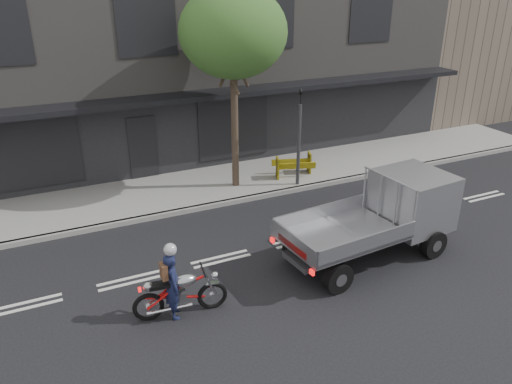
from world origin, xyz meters
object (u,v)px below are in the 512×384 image
object	(u,v)px
motorcycle	(180,292)
street_tree	(233,33)
traffic_light_pole	(299,143)
rider	(173,286)
flatbed_ute	(400,206)
construction_barrier	(296,167)

from	to	relation	value
motorcycle	street_tree	bearing A→B (deg)	64.90
traffic_light_pole	rider	bearing A→B (deg)	-139.41
rider	street_tree	bearing A→B (deg)	-26.11
flatbed_ute	motorcycle	bearing A→B (deg)	178.03
traffic_light_pole	construction_barrier	size ratio (longest dim) A/B	2.46
street_tree	flatbed_ute	distance (m)	7.34
traffic_light_pole	rider	world-z (taller)	traffic_light_pole
construction_barrier	street_tree	bearing A→B (deg)	173.96
motorcycle	construction_barrier	xyz separation A→B (m)	(6.12, 5.74, -0.01)
flatbed_ute	construction_barrier	xyz separation A→B (m)	(-0.12, 5.41, -0.71)
flatbed_ute	construction_barrier	distance (m)	5.46
street_tree	rider	bearing A→B (deg)	-123.68
motorcycle	flatbed_ute	xyz separation A→B (m)	(6.24, 0.33, 0.70)
rider	flatbed_ute	size ratio (longest dim) A/B	0.32
rider	flatbed_ute	bearing A→B (deg)	-79.49
motorcycle	traffic_light_pole	bearing A→B (deg)	48.89
street_tree	traffic_light_pole	bearing A→B (deg)	-23.03
flatbed_ute	rider	bearing A→B (deg)	177.96
street_tree	motorcycle	bearing A→B (deg)	-122.67
street_tree	construction_barrier	bearing A→B (deg)	-6.04
traffic_light_pole	flatbed_ute	world-z (taller)	traffic_light_pole
motorcycle	construction_barrier	distance (m)	8.39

